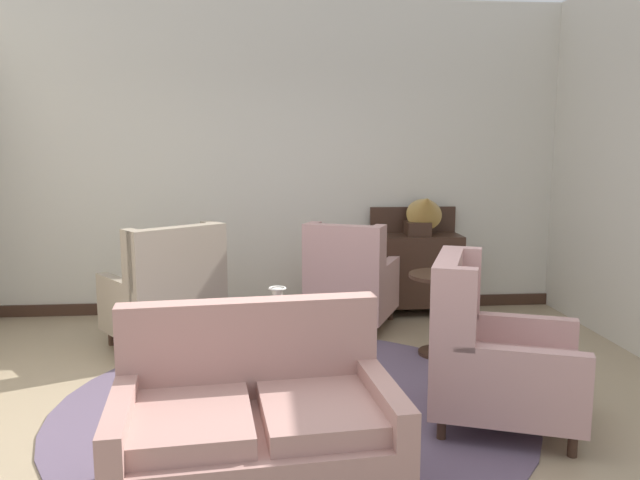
{
  "coord_description": "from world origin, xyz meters",
  "views": [
    {
      "loc": [
        -0.19,
        -3.76,
        1.77
      ],
      "look_at": [
        0.23,
        0.81,
        1.06
      ],
      "focal_mm": 35.62,
      "sensor_mm": 36.0,
      "label": 1
    }
  ],
  "objects_px": {
    "side_table": "(440,307)",
    "porcelain_vase": "(278,312)",
    "armchair_beside_settee": "(492,357)",
    "armchair_near_window": "(351,284)",
    "armchair_far_left": "(167,297)",
    "settee": "(255,423)",
    "coffee_table": "(282,341)",
    "sideboard": "(416,268)",
    "gramophone": "(424,210)"
  },
  "relations": [
    {
      "from": "side_table",
      "to": "settee",
      "type": "bearing_deg",
      "value": -126.79
    },
    {
      "from": "sideboard",
      "to": "gramophone",
      "type": "bearing_deg",
      "value": -61.7
    },
    {
      "from": "armchair_far_left",
      "to": "armchair_near_window",
      "type": "height_order",
      "value": "armchair_far_left"
    },
    {
      "from": "porcelain_vase",
      "to": "armchair_near_window",
      "type": "xyz_separation_m",
      "value": [
        0.73,
        1.55,
        -0.17
      ]
    },
    {
      "from": "armchair_far_left",
      "to": "sideboard",
      "type": "height_order",
      "value": "sideboard"
    },
    {
      "from": "side_table",
      "to": "gramophone",
      "type": "xyz_separation_m",
      "value": [
        0.17,
        1.22,
        0.67
      ]
    },
    {
      "from": "armchair_near_window",
      "to": "sideboard",
      "type": "distance_m",
      "value": 0.89
    },
    {
      "from": "armchair_far_left",
      "to": "gramophone",
      "type": "height_order",
      "value": "gramophone"
    },
    {
      "from": "side_table",
      "to": "gramophone",
      "type": "relative_size",
      "value": 1.28
    },
    {
      "from": "side_table",
      "to": "sideboard",
      "type": "xyz_separation_m",
      "value": [
        0.12,
        1.32,
        0.06
      ]
    },
    {
      "from": "armchair_far_left",
      "to": "side_table",
      "type": "relative_size",
      "value": 1.64
    },
    {
      "from": "porcelain_vase",
      "to": "armchair_beside_settee",
      "type": "height_order",
      "value": "armchair_beside_settee"
    },
    {
      "from": "porcelain_vase",
      "to": "coffee_table",
      "type": "bearing_deg",
      "value": 61.47
    },
    {
      "from": "armchair_near_window",
      "to": "armchair_beside_settee",
      "type": "xyz_separation_m",
      "value": [
        0.6,
        -2.11,
        -0.0
      ]
    },
    {
      "from": "armchair_beside_settee",
      "to": "coffee_table",
      "type": "bearing_deg",
      "value": 85.75
    },
    {
      "from": "armchair_far_left",
      "to": "porcelain_vase",
      "type": "bearing_deg",
      "value": 93.14
    },
    {
      "from": "sideboard",
      "to": "armchair_near_window",
      "type": "bearing_deg",
      "value": -146.79
    },
    {
      "from": "side_table",
      "to": "porcelain_vase",
      "type": "bearing_deg",
      "value": -152.01
    },
    {
      "from": "armchair_near_window",
      "to": "armchair_far_left",
      "type": "bearing_deg",
      "value": 39.21
    },
    {
      "from": "coffee_table",
      "to": "settee",
      "type": "relative_size",
      "value": 0.55
    },
    {
      "from": "armchair_near_window",
      "to": "armchair_beside_settee",
      "type": "height_order",
      "value": "armchair_beside_settee"
    },
    {
      "from": "armchair_beside_settee",
      "to": "sideboard",
      "type": "relative_size",
      "value": 1.03
    },
    {
      "from": "sideboard",
      "to": "gramophone",
      "type": "height_order",
      "value": "gramophone"
    },
    {
      "from": "settee",
      "to": "gramophone",
      "type": "relative_size",
      "value": 2.64
    },
    {
      "from": "settee",
      "to": "armchair_near_window",
      "type": "xyz_separation_m",
      "value": [
        0.88,
        2.84,
        0.04
      ]
    },
    {
      "from": "porcelain_vase",
      "to": "armchair_far_left",
      "type": "distance_m",
      "value": 1.47
    },
    {
      "from": "porcelain_vase",
      "to": "sideboard",
      "type": "bearing_deg",
      "value": 54.06
    },
    {
      "from": "settee",
      "to": "gramophone",
      "type": "xyz_separation_m",
      "value": [
        1.68,
        3.24,
        0.7
      ]
    },
    {
      "from": "coffee_table",
      "to": "side_table",
      "type": "bearing_deg",
      "value": 26.67
    },
    {
      "from": "settee",
      "to": "armchair_far_left",
      "type": "xyz_separation_m",
      "value": [
        -0.78,
        2.43,
        0.06
      ]
    },
    {
      "from": "porcelain_vase",
      "to": "sideboard",
      "type": "xyz_separation_m",
      "value": [
        1.48,
        2.04,
        -0.13
      ]
    },
    {
      "from": "coffee_table",
      "to": "settee",
      "type": "distance_m",
      "value": 1.36
    },
    {
      "from": "coffee_table",
      "to": "porcelain_vase",
      "type": "distance_m",
      "value": 0.24
    },
    {
      "from": "settee",
      "to": "armchair_near_window",
      "type": "relative_size",
      "value": 1.33
    },
    {
      "from": "gramophone",
      "to": "armchair_near_window",
      "type": "bearing_deg",
      "value": -153.65
    },
    {
      "from": "armchair_near_window",
      "to": "armchair_beside_settee",
      "type": "bearing_deg",
      "value": 130.79
    },
    {
      "from": "settee",
      "to": "armchair_beside_settee",
      "type": "relative_size",
      "value": 1.27
    },
    {
      "from": "side_table",
      "to": "sideboard",
      "type": "distance_m",
      "value": 1.32
    },
    {
      "from": "armchair_far_left",
      "to": "armchair_beside_settee",
      "type": "height_order",
      "value": "armchair_far_left"
    },
    {
      "from": "coffee_table",
      "to": "armchair_beside_settee",
      "type": "distance_m",
      "value": 1.44
    },
    {
      "from": "armchair_beside_settee",
      "to": "gramophone",
      "type": "bearing_deg",
      "value": 16.41
    },
    {
      "from": "armchair_far_left",
      "to": "coffee_table",
      "type": "bearing_deg",
      "value": 95.43
    },
    {
      "from": "settee",
      "to": "side_table",
      "type": "xyz_separation_m",
      "value": [
        1.51,
        2.02,
        0.03
      ]
    },
    {
      "from": "porcelain_vase",
      "to": "armchair_near_window",
      "type": "height_order",
      "value": "armchair_near_window"
    },
    {
      "from": "settee",
      "to": "sideboard",
      "type": "relative_size",
      "value": 1.31
    },
    {
      "from": "coffee_table",
      "to": "porcelain_vase",
      "type": "xyz_separation_m",
      "value": [
        -0.03,
        -0.05,
        0.23
      ]
    },
    {
      "from": "armchair_far_left",
      "to": "gramophone",
      "type": "relative_size",
      "value": 2.1
    },
    {
      "from": "coffee_table",
      "to": "settee",
      "type": "bearing_deg",
      "value": -97.45
    },
    {
      "from": "porcelain_vase",
      "to": "gramophone",
      "type": "height_order",
      "value": "gramophone"
    },
    {
      "from": "porcelain_vase",
      "to": "armchair_beside_settee",
      "type": "distance_m",
      "value": 1.45
    }
  ]
}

